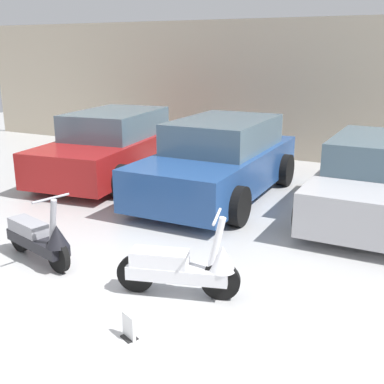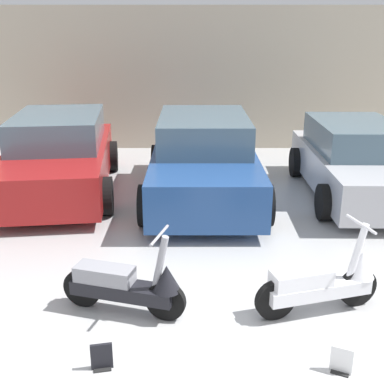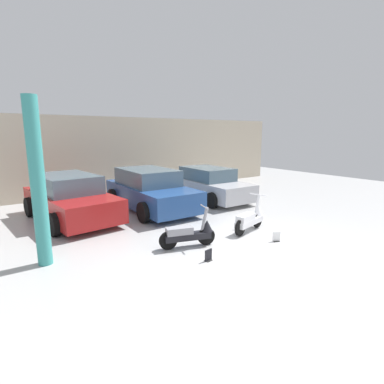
% 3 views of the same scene
% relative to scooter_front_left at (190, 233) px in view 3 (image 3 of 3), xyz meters
% --- Properties ---
extents(ground_plane, '(28.00, 28.00, 0.00)m').
position_rel_scooter_front_left_xyz_m(ground_plane, '(0.94, -0.99, -0.35)').
color(ground_plane, '#B2B2B2').
extents(wall_back, '(19.60, 0.12, 3.48)m').
position_rel_scooter_front_left_xyz_m(wall_back, '(0.94, 7.69, 1.39)').
color(wall_back, beige).
rests_on(wall_back, ground_plane).
extents(scooter_front_left, '(1.39, 0.66, 0.99)m').
position_rel_scooter_front_left_xyz_m(scooter_front_left, '(0.00, 0.00, 0.00)').
color(scooter_front_left, black).
rests_on(scooter_front_left, ground_plane).
extents(scooter_front_right, '(1.41, 0.66, 1.01)m').
position_rel_scooter_front_left_xyz_m(scooter_front_right, '(2.12, 0.05, 0.01)').
color(scooter_front_right, black).
rests_on(scooter_front_right, ground_plane).
extents(car_rear_left, '(2.42, 4.42, 1.44)m').
position_rel_scooter_front_left_xyz_m(car_rear_left, '(-1.81, 4.22, 0.34)').
color(car_rear_left, maroon).
rests_on(car_rear_left, ground_plane).
extents(car_rear_center, '(2.10, 4.33, 1.47)m').
position_rel_scooter_front_left_xyz_m(car_rear_center, '(0.90, 3.91, 0.35)').
color(car_rear_center, navy).
rests_on(car_rear_center, ground_plane).
extents(car_rear_right, '(1.95, 3.96, 1.34)m').
position_rel_scooter_front_left_xyz_m(car_rear_right, '(3.71, 3.99, 0.29)').
color(car_rear_right, '#B7B7BC').
rests_on(car_rear_right, ground_plane).
extents(placard_near_left_scooter, '(0.20, 0.15, 0.26)m').
position_rel_scooter_front_left_xyz_m(placard_near_left_scooter, '(-0.13, -0.91, -0.24)').
color(placard_near_left_scooter, black).
rests_on(placard_near_left_scooter, ground_plane).
extents(placard_near_right_scooter, '(0.20, 0.18, 0.26)m').
position_rel_scooter_front_left_xyz_m(placard_near_right_scooter, '(2.04, -0.96, -0.24)').
color(placard_near_right_scooter, black).
rests_on(placard_near_right_scooter, ground_plane).
extents(support_column_side, '(0.29, 0.29, 3.48)m').
position_rel_scooter_front_left_xyz_m(support_column_side, '(-3.09, 0.95, 1.39)').
color(support_column_side, teal).
rests_on(support_column_side, ground_plane).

